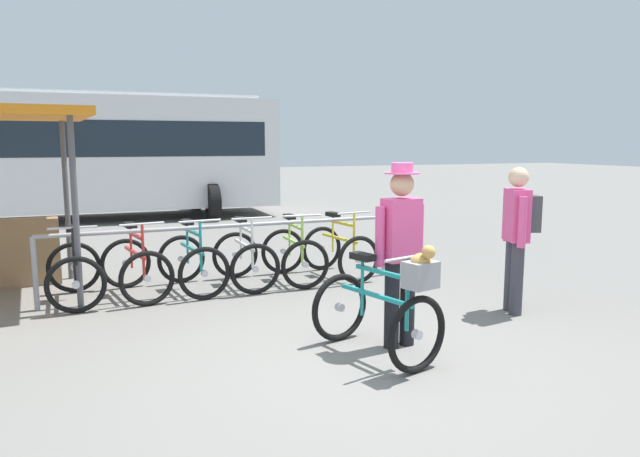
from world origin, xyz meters
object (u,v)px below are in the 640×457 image
object	(u,v)px
racked_bike_teal	(192,263)
racked_bike_yellow	(339,251)
racked_bike_lime	(294,255)
racked_bike_black	(75,272)
racked_bike_red	(136,268)
featured_bicycle	(385,306)
person_with_featured_bike	(401,247)
bus_distant	(68,150)
pedestrian_with_backpack	(518,231)
racked_bike_white	(245,259)

from	to	relation	value
racked_bike_teal	racked_bike_yellow	world-z (taller)	same
racked_bike_teal	racked_bike_lime	bearing A→B (deg)	0.74
racked_bike_black	racked_bike_teal	bearing A→B (deg)	0.74
racked_bike_black	racked_bike_red	bearing A→B (deg)	0.74
featured_bicycle	person_with_featured_bike	xyz separation A→B (m)	(0.30, 0.26, 0.46)
racked_bike_lime	bus_distant	world-z (taller)	bus_distant
person_with_featured_bike	racked_bike_lime	bearing A→B (deg)	89.99
racked_bike_red	racked_bike_yellow	xyz separation A→B (m)	(2.80, 0.04, 0.00)
racked_bike_red	racked_bike_yellow	world-z (taller)	same
racked_bike_teal	bus_distant	distance (m)	8.45
pedestrian_with_backpack	bus_distant	xyz separation A→B (m)	(-4.58, 10.61, 0.80)
racked_bike_black	racked_bike_yellow	world-z (taller)	same
pedestrian_with_backpack	racked_bike_red	bearing A→B (deg)	148.36
racked_bike_red	pedestrian_with_backpack	bearing A→B (deg)	-31.64
racked_bike_red	racked_bike_teal	xyz separation A→B (m)	(0.70, 0.01, 0.00)
racked_bike_yellow	featured_bicycle	distance (m)	3.29
racked_bike_lime	bus_distant	xyz separation A→B (m)	(-2.81, 8.19, 1.37)
person_with_featured_bike	pedestrian_with_backpack	world-z (taller)	person_with_featured_bike
racked_bike_black	racked_bike_white	size ratio (longest dim) A/B	1.00
racked_bike_lime	person_with_featured_bike	size ratio (longest dim) A/B	0.65
racked_bike_white	pedestrian_with_backpack	distance (m)	3.49
pedestrian_with_backpack	racked_bike_teal	bearing A→B (deg)	142.95
racked_bike_lime	racked_bike_black	bearing A→B (deg)	-179.26
racked_bike_lime	featured_bicycle	xyz separation A→B (m)	(-0.30, -3.13, 0.12)
featured_bicycle	pedestrian_with_backpack	size ratio (longest dim) A/B	0.76
racked_bike_teal	racked_bike_yellow	distance (m)	2.10
racked_bike_white	racked_bike_yellow	bearing A→B (deg)	0.74
racked_bike_red	pedestrian_with_backpack	world-z (taller)	pedestrian_with_backpack
featured_bicycle	racked_bike_yellow	bearing A→B (deg)	72.38
racked_bike_red	pedestrian_with_backpack	distance (m)	4.58
racked_bike_teal	featured_bicycle	size ratio (longest dim) A/B	0.92
racked_bike_teal	pedestrian_with_backpack	distance (m)	4.01
racked_bike_white	bus_distant	bearing A→B (deg)	104.43
bus_distant	racked_bike_lime	bearing A→B (deg)	-71.07
pedestrian_with_backpack	racked_bike_lime	bearing A→B (deg)	126.28
racked_bike_teal	racked_bike_lime	size ratio (longest dim) A/B	1.03
pedestrian_with_backpack	bus_distant	size ratio (longest dim) A/B	0.16
racked_bike_white	racked_bike_lime	bearing A→B (deg)	0.74
racked_bike_teal	racked_bike_white	world-z (taller)	same
racked_bike_yellow	pedestrian_with_backpack	bearing A→B (deg)	-66.16
racked_bike_teal	person_with_featured_bike	size ratio (longest dim) A/B	0.66
racked_bike_black	racked_bike_red	xyz separation A→B (m)	(0.70, 0.01, -0.00)
racked_bike_black	featured_bicycle	distance (m)	3.98
racked_bike_red	racked_bike_lime	size ratio (longest dim) A/B	1.06
racked_bike_black	person_with_featured_bike	size ratio (longest dim) A/B	0.65
racked_bike_white	racked_bike_lime	world-z (taller)	same
racked_bike_teal	featured_bicycle	world-z (taller)	featured_bicycle
racked_bike_black	racked_bike_yellow	distance (m)	3.50
racked_bike_teal	bus_distant	world-z (taller)	bus_distant
racked_bike_yellow	bus_distant	world-z (taller)	bus_distant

